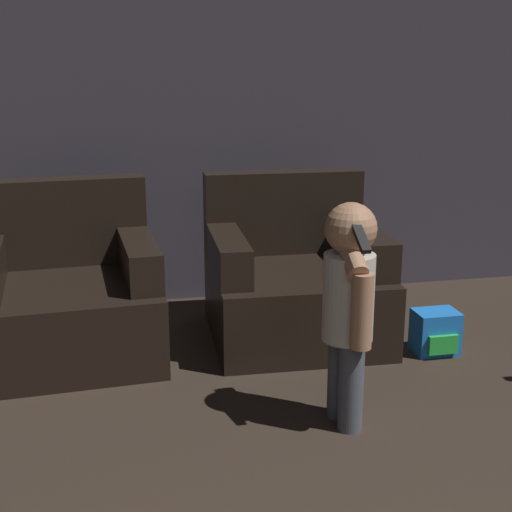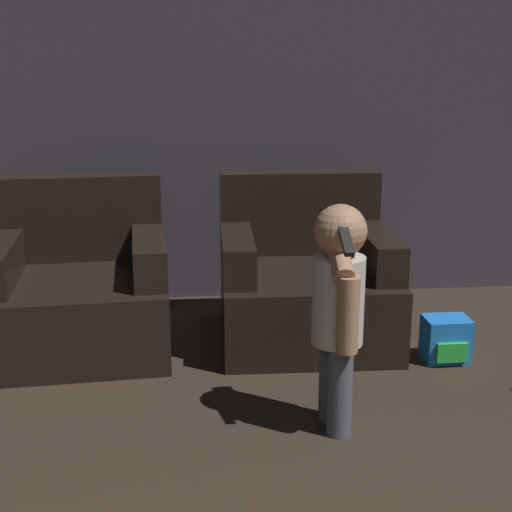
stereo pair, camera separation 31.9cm
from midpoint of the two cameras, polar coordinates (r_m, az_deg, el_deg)
The scene contains 5 objects.
wall_back at distance 4.33m, azimuth -6.63°, elevation 13.32°, with size 8.40×0.05×2.60m.
armchair_left at distance 3.77m, azimuth -17.29°, elevation -3.18°, with size 0.94×0.92×0.85m.
armchair_right at distance 3.84m, azimuth 0.67°, elevation -2.13°, with size 0.92×0.90×0.85m.
person_toddler at distance 2.81m, azimuth 4.25°, elevation -3.41°, with size 0.20×0.36×0.93m.
toy_backpack at distance 3.73m, azimuth 11.81°, elevation -6.05°, with size 0.22×0.19×0.22m.
Camera 1 is at (-0.58, 0.22, 1.46)m, focal length 50.00 mm.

